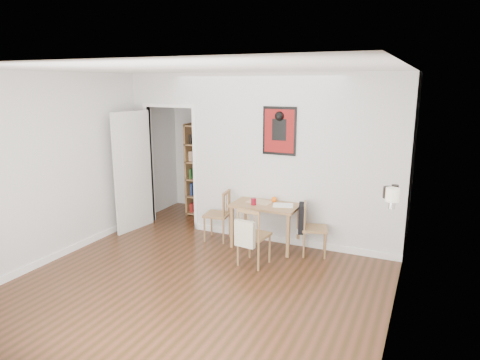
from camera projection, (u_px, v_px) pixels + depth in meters
The scene contains 15 objects.
ground at pixel (215, 271), 5.70m from camera, with size 5.20×5.20×0.00m, color #542C1B.
room_shell at pixel (260, 159), 6.57m from camera, with size 5.20×5.20×5.20m.
dining_table at pixel (266, 209), 6.43m from camera, with size 0.99×0.63×0.68m.
chair_left at pixel (217, 215), 6.75m from camera, with size 0.46×0.46×0.81m.
chair_right at pixel (314, 228), 6.17m from camera, with size 0.52×0.48×0.77m.
chair_front at pixel (254, 236), 5.82m from camera, with size 0.46×0.51×0.83m.
bookshelf at pixel (205, 172), 7.86m from camera, with size 0.73×0.29×1.72m.
fireplace at pixel (391, 246), 4.92m from camera, with size 0.45×1.25×1.16m.
red_glass at pixel (254, 202), 6.34m from camera, with size 0.08×0.08×0.10m, color maroon.
orange_fruit at pixel (274, 199), 6.48m from camera, with size 0.09×0.09×0.09m, color orange.
placemat at pixel (260, 202), 6.51m from camera, with size 0.36×0.27×0.00m, color beige.
notebook at pixel (283, 205), 6.30m from camera, with size 0.29×0.22×0.01m, color white.
mantel_lamp at pixel (392, 196), 4.47m from camera, with size 0.14×0.14×0.22m.
ceramic_jar_a at pixel (388, 192), 4.90m from camera, with size 0.11×0.11×0.13m, color black.
ceramic_jar_b at pixel (395, 189), 5.10m from camera, with size 0.08×0.08×0.11m, color black.
Camera 1 is at (2.49, -4.67, 2.46)m, focal length 32.00 mm.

